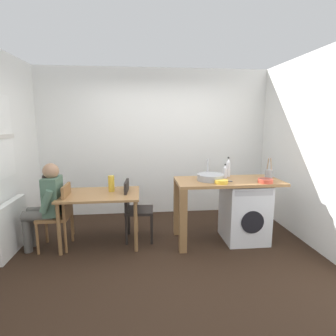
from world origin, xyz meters
The scene contains 19 objects.
ground_plane centered at (0.00, 0.00, 0.00)m, with size 5.46×5.46×0.00m, color black.
wall_back centered at (0.00, 1.75, 1.35)m, with size 4.60×0.10×2.70m, color white.
wall_counter_side centered at (2.15, 0.00, 1.35)m, with size 0.10×3.80×2.70m, color white.
radiator centered at (-2.02, 0.30, 0.35)m, with size 0.10×0.80×0.70m, color white.
dining_table centered at (-0.86, 0.47, 0.64)m, with size 1.10×0.76×0.74m.
chair_person_seat centered at (-1.40, 0.37, 0.51)m, with size 0.40×0.40×0.90m.
chair_opposite centered at (-0.38, 0.53, 0.51)m, with size 0.42×0.42×0.90m.
seated_person centered at (-1.56, 0.37, 0.67)m, with size 0.50×0.51×1.20m.
kitchen_counter centered at (0.76, 0.35, 0.76)m, with size 1.50×0.68×0.92m.
washing_machine centered at (1.24, 0.35, 0.43)m, with size 0.60×0.61×0.86m.
sink_basin centered at (0.71, 0.35, 0.97)m, with size 0.38×0.38×0.09m, color #9EA0A5.
tap centered at (0.71, 0.53, 1.06)m, with size 0.02×0.02×0.28m, color #B2B2B7.
bottle_tall_green centered at (0.96, 0.48, 1.02)m, with size 0.06×0.06×0.21m.
bottle_squat_brown centered at (1.05, 0.60, 1.06)m, with size 0.06×0.06×0.30m.
mixing_bowl centered at (0.81, 0.15, 0.95)m, with size 0.18×0.18×0.05m.
utensil_crock centered at (1.60, 0.40, 0.99)m, with size 0.11×0.11×0.30m.
colander centered at (1.42, 0.13, 0.95)m, with size 0.20×0.20×0.06m.
vase centered at (-0.71, 0.57, 0.86)m, with size 0.09×0.09×0.23m, color gold.
scissors centered at (0.92, 0.25, 0.92)m, with size 0.15×0.06×0.01m.
Camera 1 is at (-0.28, -3.28, 1.76)m, focal length 28.50 mm.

